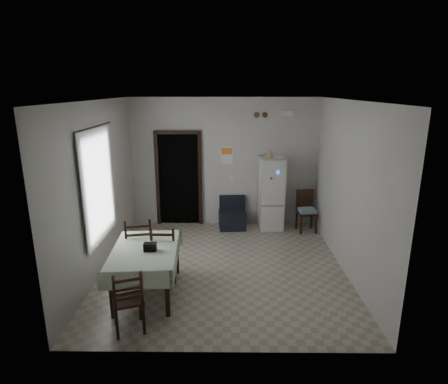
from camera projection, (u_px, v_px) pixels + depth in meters
name	position (u px, v px, depth m)	size (l,w,h in m)	color
ground	(224.00, 267.00, 6.70)	(4.50, 4.50, 0.00)	#A49886
ceiling	(224.00, 100.00, 5.92)	(4.20, 4.50, 0.02)	white
wall_back	(225.00, 163.00, 8.47)	(4.20, 0.02, 2.90)	beige
wall_front	(222.00, 241.00, 4.14)	(4.20, 0.02, 2.90)	beige
wall_left	(100.00, 188.00, 6.32)	(0.02, 4.50, 2.90)	beige
wall_right	(348.00, 189.00, 6.29)	(0.02, 4.50, 2.90)	beige
doorway	(180.00, 177.00, 8.78)	(1.06, 0.52, 2.22)	black
window_recess	(92.00, 186.00, 6.11)	(0.10, 1.20, 1.60)	silver
curtain	(99.00, 186.00, 6.10)	(0.02, 1.45, 1.85)	white
curtain_rod	(94.00, 127.00, 5.85)	(0.02, 0.02, 1.60)	black
calendar	(227.00, 155.00, 8.42)	(0.28, 0.02, 0.40)	white
calendar_image	(227.00, 151.00, 8.38)	(0.24, 0.01, 0.14)	orange
light_switch	(231.00, 178.00, 8.55)	(0.08, 0.02, 0.12)	beige
vent_left	(257.00, 115.00, 8.16)	(0.12, 0.12, 0.03)	#503620
vent_right	(265.00, 115.00, 8.16)	(0.12, 0.12, 0.03)	#503620
emergency_light	(287.00, 114.00, 8.13)	(0.25, 0.07, 0.09)	white
fridge	(271.00, 194.00, 8.33)	(0.53, 0.53, 1.63)	silver
tan_cone	(269.00, 153.00, 8.07)	(0.22, 0.22, 0.18)	tan
navy_seat	(232.00, 213.00, 8.46)	(0.59, 0.57, 0.71)	black
corner_chair	(307.00, 212.00, 8.23)	(0.40, 0.40, 0.92)	black
dining_table	(146.00, 271.00, 5.73)	(0.95, 1.45, 0.75)	beige
black_bag	(150.00, 247.00, 5.54)	(0.19, 0.11, 0.12)	black
dining_chair_far_left	(139.00, 246.00, 6.28)	(0.45, 0.45, 1.05)	black
dining_chair_far_right	(165.00, 252.00, 6.17)	(0.41, 0.41, 0.95)	black
dining_chair_near_head	(128.00, 299.00, 4.84)	(0.39, 0.39, 0.90)	black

